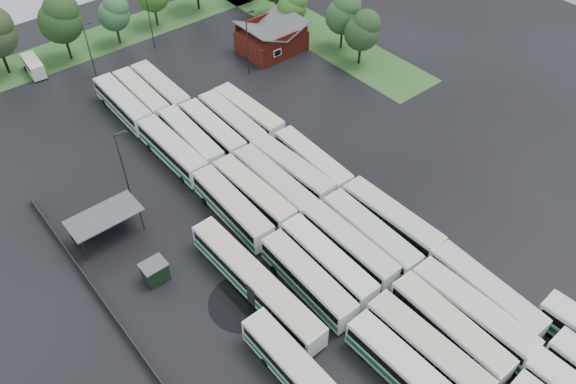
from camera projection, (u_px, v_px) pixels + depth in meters
ground at (344, 274)px, 61.94m from camera, size 160.00×160.00×0.00m
brick_building at (272, 40)px, 95.24m from camera, size 10.07×8.60×5.39m
wash_shed at (103, 217)px, 64.11m from camera, size 8.20×4.20×3.58m
utility_hut at (155, 272)px, 60.53m from camera, size 2.70×2.20×2.62m
grass_strip_north at (96, 42)px, 98.59m from camera, size 80.00×10.00×0.01m
grass_strip_east at (315, 32)px, 101.15m from camera, size 10.00×50.00×0.01m
west_fence at (127, 336)px, 55.74m from camera, size 0.10×50.00×1.20m
bus_r1c0 at (406, 371)px, 51.50m from camera, size 3.00×13.02×3.61m
bus_r1c1 at (427, 349)px, 53.09m from camera, size 3.13×13.25×3.67m
bus_r1c2 at (449, 329)px, 54.66m from camera, size 3.11×13.28×3.68m
bus_r1c3 at (472, 312)px, 55.95m from camera, size 3.10×13.55×3.76m
bus_r1c4 at (485, 293)px, 57.76m from camera, size 3.25×13.08×3.61m
bus_r2c0 at (308, 279)px, 59.02m from camera, size 3.08×12.95×3.58m
bus_r2c1 at (328, 262)px, 60.67m from camera, size 3.04×13.06×3.62m
bus_r2c2 at (349, 246)px, 62.33m from camera, size 2.81×12.84×3.57m
bus_r2c3 at (370, 235)px, 63.42m from camera, size 3.17×13.37×3.70m
bus_r2c4 at (392, 220)px, 65.08m from camera, size 3.13×13.40×3.71m
bus_r3c0 at (232, 207)px, 66.53m from camera, size 3.26×13.34×3.69m
bus_r3c1 at (254, 194)px, 68.16m from camera, size 2.90×13.20×3.67m
bus_r3c2 at (274, 184)px, 69.42m from camera, size 3.05×13.48×3.74m
bus_r3c3 at (292, 171)px, 71.22m from camera, size 3.28×13.36×3.69m
bus_r3c4 at (312, 162)px, 72.51m from camera, size 3.21×12.91×3.57m
bus_r4c0 at (172, 150)px, 74.12m from camera, size 2.86×13.31×3.70m
bus_r4c1 at (191, 139)px, 75.82m from camera, size 3.40×13.22×3.65m
bus_r4c2 at (213, 131)px, 77.15m from camera, size 3.08×12.91×3.57m
bus_r4c3 at (232, 122)px, 78.65m from camera, size 3.06×13.02×3.61m
bus_r4c4 at (248, 113)px, 80.12m from camera, size 3.06×13.02×3.61m
bus_r5c0 at (123, 104)px, 81.67m from camera, size 3.09×13.33×3.69m
bus_r5c1 at (142, 96)px, 83.20m from camera, size 3.08×12.92×3.58m
bus_r5c2 at (161, 89)px, 84.42m from camera, size 3.01×13.19×3.66m
artic_bus_west_b at (256, 283)px, 58.67m from camera, size 3.02×19.38×3.59m
minibus at (34, 66)px, 90.31m from camera, size 2.62×5.94×2.52m
tree_north_2 at (61, 18)px, 89.34m from camera, size 6.94×6.94×11.49m
tree_north_3 at (114, 12)px, 94.36m from camera, size 5.34×5.34×8.84m
tree_east_0 at (363, 30)px, 89.31m from camera, size 5.65×5.65×9.36m
tree_east_1 at (344, 13)px, 92.75m from camera, size 5.95×5.95×9.85m
tree_east_2 at (293, 5)px, 96.82m from camera, size 5.15×5.12×8.47m
lamp_post_ne at (248, 39)px, 87.04m from camera, size 1.62×0.32×10.54m
lamp_post_nw at (123, 164)px, 65.89m from camera, size 1.63×0.32×10.59m
lamp_post_back_w at (89, 47)px, 86.79m from camera, size 1.42×0.28×9.20m
lamp_post_back_e at (150, 19)px, 93.15m from camera, size 1.44×0.28×9.35m
puddle_2 at (244, 303)px, 59.25m from camera, size 7.55×7.55×0.01m
puddle_3 at (368, 257)px, 63.68m from camera, size 4.58×4.58×0.01m
puddle_4 at (548, 325)px, 57.32m from camera, size 3.11×3.11×0.01m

